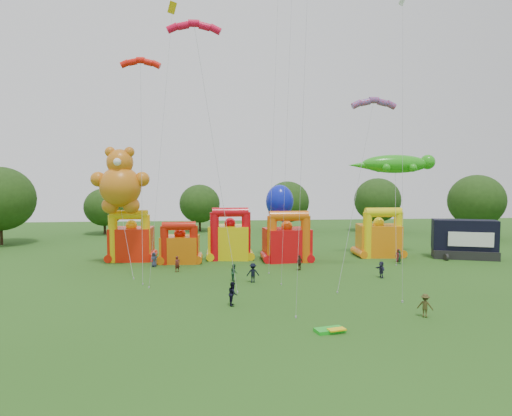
{
  "coord_description": "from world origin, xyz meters",
  "views": [
    {
      "loc": [
        -5.96,
        -28.74,
        10.58
      ],
      "look_at": [
        -1.53,
        18.0,
        7.29
      ],
      "focal_mm": 32.0,
      "sensor_mm": 36.0,
      "label": 1
    }
  ],
  "objects": [
    {
      "name": "spectator_2",
      "position": [
        -3.88,
        16.79,
        0.85
      ],
      "size": [
        0.78,
        0.93,
        1.71
      ],
      "primitive_type": "imported",
      "rotation": [
        0.0,
        0.0,
        1.74
      ],
      "color": "#1B4328",
      "rests_on": "ground"
    },
    {
      "name": "parafoil_kites",
      "position": [
        1.52,
        15.63,
        10.77
      ],
      "size": [
        29.64,
        12.97,
        26.47
      ],
      "color": "red",
      "rests_on": "ground"
    },
    {
      "name": "diamond_kites",
      "position": [
        0.71,
        15.76,
        15.83
      ],
      "size": [
        24.49,
        22.16,
        40.58
      ],
      "color": "red",
      "rests_on": "ground"
    },
    {
      "name": "bouncy_castle_4",
      "position": [
        15.89,
        29.21,
        2.48
      ],
      "size": [
        5.73,
        4.8,
        6.54
      ],
      "color": "orange",
      "rests_on": "ground"
    },
    {
      "name": "spectator_8",
      "position": [
        -4.37,
        8.0,
        0.97
      ],
      "size": [
        0.78,
        0.98,
        1.95
      ],
      "primitive_type": "imported",
      "rotation": [
        0.0,
        0.0,
        1.52
      ],
      "color": "black",
      "rests_on": "ground"
    },
    {
      "name": "ground",
      "position": [
        0.0,
        0.0,
        0.0
      ],
      "size": [
        160.0,
        160.0,
        0.0
      ],
      "primitive_type": "plane",
      "color": "#265116",
      "rests_on": "ground"
    },
    {
      "name": "octopus_kite",
      "position": [
        2.77,
        30.48,
        5.77
      ],
      "size": [
        3.67,
        7.05,
        9.55
      ],
      "color": "#0C1AC0",
      "rests_on": "ground"
    },
    {
      "name": "tree_ring",
      "position": [
        -1.22,
        0.63,
        6.26
      ],
      "size": [
        126.72,
        128.85,
        12.07
      ],
      "color": "#352314",
      "rests_on": "ground"
    },
    {
      "name": "bouncy_castle_0",
      "position": [
        -16.23,
        29.32,
        2.45
      ],
      "size": [
        5.23,
        4.27,
        6.44
      ],
      "color": "red",
      "rests_on": "ground"
    },
    {
      "name": "spectator_6",
      "position": [
        16.79,
        25.0,
        0.81
      ],
      "size": [
        0.93,
        0.8,
        1.62
      ],
      "primitive_type": "imported",
      "rotation": [
        0.0,
        0.0,
        5.85
      ],
      "color": "maroon",
      "rests_on": "ground"
    },
    {
      "name": "spectator_5",
      "position": [
        11.46,
        16.74,
        0.87
      ],
      "size": [
        0.76,
        1.67,
        1.73
      ],
      "primitive_type": "imported",
      "rotation": [
        0.0,
        0.0,
        4.87
      ],
      "color": "#26253E",
      "rests_on": "ground"
    },
    {
      "name": "teddy_bear_kite",
      "position": [
        -16.2,
        24.51,
        6.67
      ],
      "size": [
        6.85,
        10.48,
        14.13
      ],
      "color": "orange",
      "rests_on": "ground"
    },
    {
      "name": "spectator_4",
      "position": [
        3.7,
        21.26,
        0.86
      ],
      "size": [
        1.05,
        0.98,
        1.73
      ],
      "primitive_type": "imported",
      "rotation": [
        0.0,
        0.0,
        3.85
      ],
      "color": "#382516",
      "rests_on": "ground"
    },
    {
      "name": "folded_kite_bundle",
      "position": [
        1.95,
        0.95,
        0.14
      ],
      "size": [
        2.18,
        1.45,
        0.31
      ],
      "color": "green",
      "rests_on": "ground"
    },
    {
      "name": "spectator_7",
      "position": [
        16.47,
        23.8,
        0.81
      ],
      "size": [
        0.67,
        0.71,
        1.63
      ],
      "primitive_type": "imported",
      "rotation": [
        0.0,
        0.0,
        0.93
      ],
      "color": "#193E22",
      "rests_on": "ground"
    },
    {
      "name": "gecko_kite",
      "position": [
        17.31,
        27.47,
        7.26
      ],
      "size": [
        11.95,
        9.6,
        13.56
      ],
      "color": "#26A217",
      "rests_on": "ground"
    },
    {
      "name": "bouncy_castle_1",
      "position": [
        -10.04,
        27.14,
        1.98
      ],
      "size": [
        4.73,
        3.91,
        5.16
      ],
      "color": "#D2620B",
      "rests_on": "ground"
    },
    {
      "name": "bouncy_castle_3",
      "position": [
        3.23,
        27.1,
        2.41
      ],
      "size": [
        5.88,
        4.97,
        6.37
      ],
      "color": "red",
      "rests_on": "ground"
    },
    {
      "name": "spectator_3",
      "position": [
        -2.04,
        15.85,
        0.97
      ],
      "size": [
        1.28,
        0.77,
        1.95
      ],
      "primitive_type": "imported",
      "rotation": [
        0.0,
        0.0,
        3.1
      ],
      "color": "black",
      "rests_on": "ground"
    },
    {
      "name": "spectator_1",
      "position": [
        -9.92,
        21.64,
        0.88
      ],
      "size": [
        0.77,
        0.71,
        1.76
      ],
      "primitive_type": "imported",
      "rotation": [
        0.0,
        0.0,
        0.6
      ],
      "color": "#511B17",
      "rests_on": "ground"
    },
    {
      "name": "spectator_9",
      "position": [
        9.85,
        3.49,
        0.89
      ],
      "size": [
        1.32,
        1.2,
        1.78
      ],
      "primitive_type": "imported",
      "rotation": [
        0.0,
        0.0,
        2.52
      ],
      "color": "#3E3A19",
      "rests_on": "ground"
    },
    {
      "name": "bouncy_castle_2",
      "position": [
        -3.81,
        29.19,
        2.53
      ],
      "size": [
        5.63,
        4.78,
        6.67
      ],
      "color": "yellow",
      "rests_on": "ground"
    },
    {
      "name": "spectator_0",
      "position": [
        -12.87,
        24.81,
        0.85
      ],
      "size": [
        0.96,
        0.76,
        1.71
      ],
      "primitive_type": "imported",
      "rotation": [
        0.0,
        0.0,
        -0.29
      ],
      "color": "#292F45",
      "rests_on": "ground"
    },
    {
      "name": "stage_trailer",
      "position": [
        26.27,
        26.69,
        2.42
      ],
      "size": [
        8.27,
        5.27,
        5.02
      ],
      "color": "black",
      "rests_on": "ground"
    }
  ]
}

